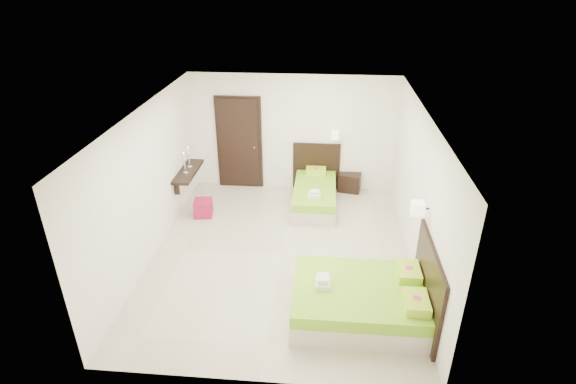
# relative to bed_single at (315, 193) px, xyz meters

# --- Properties ---
(floor) EXTENTS (5.50, 5.50, 0.00)m
(floor) POSITION_rel_bed_single_xyz_m (-0.54, -1.95, -0.27)
(floor) COLOR beige
(floor) RESTS_ON ground
(bed_single) EXTENTS (1.05, 1.75, 1.45)m
(bed_single) POSITION_rel_bed_single_xyz_m (0.00, 0.00, 0.00)
(bed_single) COLOR beige
(bed_single) RESTS_ON ground
(bed_double) EXTENTS (1.93, 1.64, 1.59)m
(bed_double) POSITION_rel_bed_single_xyz_m (0.83, -3.38, 0.02)
(bed_double) COLOR beige
(bed_double) RESTS_ON ground
(nightstand) EXTENTS (0.55, 0.51, 0.43)m
(nightstand) POSITION_rel_bed_single_xyz_m (0.77, 0.74, -0.05)
(nightstand) COLOR black
(nightstand) RESTS_ON ground
(ottoman) EXTENTS (0.39, 0.39, 0.35)m
(ottoman) POSITION_rel_bed_single_xyz_m (-2.26, -0.70, -0.09)
(ottoman) COLOR maroon
(ottoman) RESTS_ON ground
(door) EXTENTS (1.02, 0.15, 2.14)m
(door) POSITION_rel_bed_single_xyz_m (-1.73, 0.75, 0.78)
(door) COLOR black
(door) RESTS_ON ground
(console_shelf) EXTENTS (0.35, 1.20, 0.78)m
(console_shelf) POSITION_rel_bed_single_xyz_m (-2.62, -0.35, 0.55)
(console_shelf) COLOR black
(console_shelf) RESTS_ON ground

